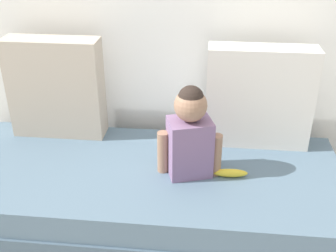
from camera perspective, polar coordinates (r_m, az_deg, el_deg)
name	(u,v)px	position (r m, az deg, el deg)	size (l,w,h in m)	color
ground_plane	(149,227)	(2.34, -2.65, -13.74)	(12.00, 12.00, 0.00)	#B2ADA3
couch	(148,199)	(2.22, -2.75, -10.07)	(2.03, 0.86, 0.39)	#495F70
throw_pillow_left	(56,88)	(2.40, -15.20, 5.10)	(0.52, 0.16, 0.56)	#C1B29E
throw_pillow_right	(259,97)	(2.26, 12.43, 3.91)	(0.56, 0.16, 0.55)	silver
toddler	(190,133)	(1.97, 3.04, -1.00)	(0.32, 0.21, 0.46)	gray
banana	(230,173)	(2.06, 8.62, -6.43)	(0.17, 0.04, 0.04)	yellow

